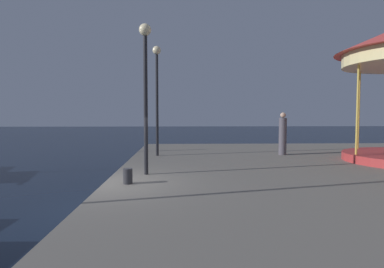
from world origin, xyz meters
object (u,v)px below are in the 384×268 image
Objects in this scene: lamp_post_near_edge at (145,73)px; bollard_south at (128,176)px; person_mid_promenade at (283,135)px; lamp_post_mid_promenade at (157,82)px.

lamp_post_near_edge is 11.12× the size of bollard_south.
person_mid_promenade is (5.57, 4.57, -2.15)m from lamp_post_near_edge.
bollard_south is (-0.35, -1.33, -2.83)m from lamp_post_near_edge.
bollard_south is at bearing -135.07° from person_mid_promenade.
lamp_post_mid_promenade is 6.53m from bollard_south.
person_mid_promenade is at bearing 39.37° from lamp_post_near_edge.
lamp_post_near_edge is 7.52m from person_mid_promenade.
lamp_post_near_edge reaches higher than bollard_south.
lamp_post_near_edge is 3.14m from bollard_south.
bollard_south is (-0.39, -5.80, -2.97)m from lamp_post_mid_promenade.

